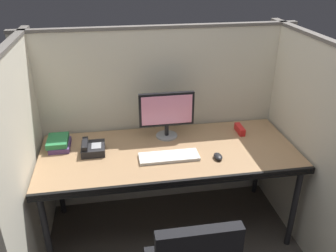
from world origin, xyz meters
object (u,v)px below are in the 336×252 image
at_px(computer_mouse, 218,156).
at_px(red_stapler, 240,129).
at_px(keyboard_main, 169,157).
at_px(desk_phone, 92,148).
at_px(desk, 169,157).
at_px(book_stack, 59,143).
at_px(monitor_center, 167,112).

distance_m(computer_mouse, red_stapler, 0.47).
xyz_separation_m(keyboard_main, desk_phone, (-0.54, 0.17, 0.02)).
height_order(desk, book_stack, book_stack).
relative_size(desk, red_stapler, 12.67).
relative_size(desk, keyboard_main, 4.42).
distance_m(desk_phone, book_stack, 0.27).
bearing_deg(book_stack, keyboard_main, -19.92).
relative_size(computer_mouse, book_stack, 0.44).
bearing_deg(red_stapler, desk, -161.69).
relative_size(desk_phone, book_stack, 0.88).
relative_size(keyboard_main, computer_mouse, 4.48).
distance_m(desk, book_stack, 0.84).
bearing_deg(red_stapler, keyboard_main, -155.07).
relative_size(monitor_center, computer_mouse, 4.48).
bearing_deg(book_stack, red_stapler, 0.37).
height_order(monitor_center, computer_mouse, monitor_center).
height_order(desk, desk_phone, desk_phone).
bearing_deg(desk_phone, desk, -8.41).
bearing_deg(computer_mouse, keyboard_main, 169.39).
distance_m(desk, red_stapler, 0.66).
bearing_deg(book_stack, desk_phone, -24.23).
height_order(keyboard_main, computer_mouse, computer_mouse).
distance_m(desk, keyboard_main, 0.11).
distance_m(desk_phone, red_stapler, 1.19).
bearing_deg(monitor_center, book_stack, -177.42).
xyz_separation_m(keyboard_main, red_stapler, (0.64, 0.30, 0.02)).
bearing_deg(computer_mouse, book_stack, 162.81).
bearing_deg(keyboard_main, desk_phone, 162.15).
relative_size(monitor_center, keyboard_main, 1.00).
xyz_separation_m(desk_phone, book_stack, (-0.25, 0.11, 0.00)).
bearing_deg(desk, keyboard_main, -101.58).
distance_m(desk, computer_mouse, 0.37).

